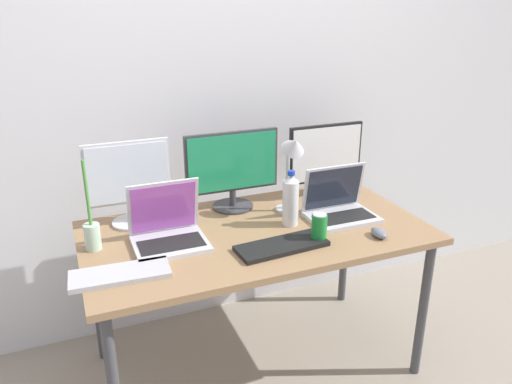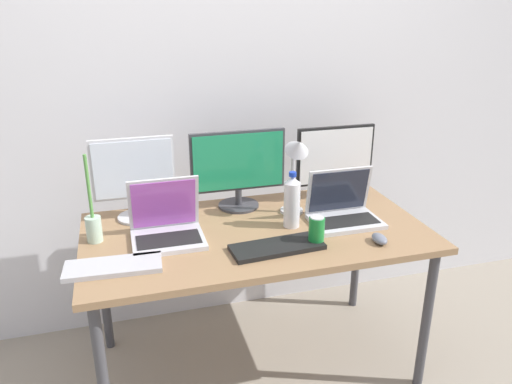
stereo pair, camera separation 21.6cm
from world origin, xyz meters
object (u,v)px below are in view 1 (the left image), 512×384
Objects in this scene: monitor_right at (325,159)px; keyboard_aux at (120,274)px; monitor_left at (129,181)px; work_desk at (256,242)px; laptop_secondary at (339,206)px; keyboard_main at (282,246)px; soda_can_near_keyboard at (319,228)px; desk_lamp at (292,160)px; bamboo_vase at (92,233)px; laptop_silver at (168,230)px; mouse_by_keyboard at (379,233)px; water_bottle at (291,200)px; monitor_center at (232,168)px.

keyboard_aux is at bearing -158.10° from monitor_right.
monitor_left reaches higher than monitor_right.
work_desk is at bearing -28.57° from monitor_left.
laptop_secondary is 0.81× the size of keyboard_main.
soda_can_near_keyboard is 0.37m from desk_lamp.
laptop_secondary is 2.47× the size of soda_can_near_keyboard.
monitor_left is at bearing 179.19° from monitor_right.
laptop_secondary is 0.43m from keyboard_main.
monitor_right is 1.06× the size of bamboo_vase.
laptop_silver is 0.48m from keyboard_main.
keyboard_aux is 3.87× the size of mouse_by_keyboard.
soda_can_near_keyboard is (-0.29, -0.47, -0.13)m from monitor_right.
monitor_right reaches higher than water_bottle.
laptop_secondary is 0.28m from soda_can_near_keyboard.
laptop_secondary is 3.31× the size of mouse_by_keyboard.
desk_lamp is at bearing 62.57° from water_bottle.
monitor_right is 3.22× the size of soda_can_near_keyboard.
desk_lamp is at bearing 54.05° from keyboard_main.
keyboard_main is at bearing 178.90° from soda_can_near_keyboard.
mouse_by_keyboard is at bearing -92.50° from monitor_right.
monitor_center is 1.21× the size of bamboo_vase.
bamboo_vase reaches higher than keyboard_main.
work_desk is 0.63m from monitor_left.
work_desk is 0.41m from laptop_silver.
monitor_right is 1.35× the size of laptop_silver.
monitor_right is 1.57× the size of water_bottle.
desk_lamp is (0.22, 0.10, 0.33)m from work_desk.
soda_can_near_keyboard is at bearing 1.70° from keyboard_aux.
desk_lamp is at bearing -38.07° from monitor_center.
monitor_right is at bearing 30.65° from desk_lamp.
keyboard_aux is 0.28m from bamboo_vase.
water_bottle is (-0.25, 0.01, 0.06)m from laptop_secondary.
bamboo_vase is (-1.18, -0.18, -0.12)m from monitor_right.
laptop_silver is 0.64m from soda_can_near_keyboard.
keyboard_aux is 1.09m from mouse_by_keyboard.
monitor_center is at bearing 113.52° from soda_can_near_keyboard.
laptop_secondary is 1.11m from bamboo_vase.
monitor_center is 1.15× the size of desk_lamp.
monitor_right is at bearing -2.39° from monitor_center.
keyboard_aux is (-1.11, -0.44, -0.19)m from monitor_right.
keyboard_main is at bearing 1.60° from keyboard_aux.
laptop_silver reaches higher than mouse_by_keyboard.
monitor_center reaches higher than monitor_right.
monitor_center is at bearing 145.01° from laptop_secondary.
monitor_left is at bearing 45.90° from bamboo_vase.
keyboard_main is 0.78m from bamboo_vase.
work_desk is 0.41m from desk_lamp.
mouse_by_keyboard is 0.27m from soda_can_near_keyboard.
keyboard_main and keyboard_aux have the same top height.
laptop_secondary is at bearing -2.19° from water_bottle.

